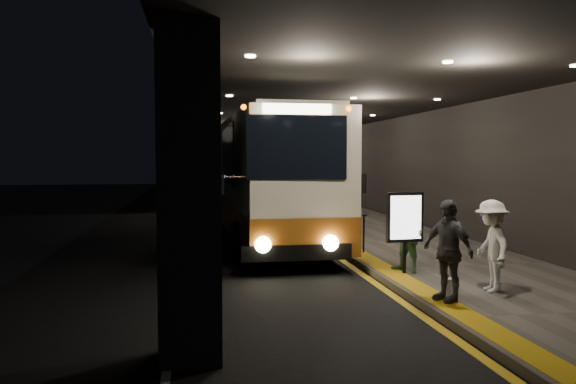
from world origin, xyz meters
TOP-DOWN VIEW (x-y plane):
  - ground at (0.00, 0.00)m, footprint 90.00×90.00m
  - lane_line_white at (-1.80, 5.00)m, footprint 0.12×50.00m
  - kerb_stripe_yellow at (2.35, 5.00)m, footprint 0.18×50.00m
  - sidewalk at (4.75, 5.00)m, footprint 4.50×50.00m
  - tactile_strip at (2.85, 5.00)m, footprint 0.50×50.00m
  - terminal_wall at (7.00, 5.00)m, footprint 0.10×50.00m
  - support_columns at (-1.50, 4.00)m, footprint 0.80×24.80m
  - canopy at (2.50, 5.00)m, footprint 9.00×50.00m
  - coach_main at (0.80, 2.97)m, footprint 3.03×12.57m
  - coach_second at (0.78, 19.58)m, footprint 3.22×11.77m
  - coach_third at (0.86, 32.40)m, footprint 2.68×12.24m
  - passenger_boarding at (2.80, -0.28)m, footprint 0.60×0.73m
  - passenger_waiting_green at (3.19, -3.71)m, footprint 0.85×0.97m
  - passenger_waiting_white at (4.10, -5.67)m, footprint 0.66×1.19m
  - passenger_waiting_grey at (2.96, -6.21)m, footprint 0.92×1.19m
  - bag_polka at (3.89, -3.97)m, footprint 0.26×0.13m
  - bag_plain at (3.16, -5.89)m, footprint 0.30×0.23m
  - info_sign at (3.08, -3.83)m, footprint 0.85×0.20m
  - stanchion_post at (2.99, -1.08)m, footprint 0.05×0.05m

SIDE VIEW (x-z plane):
  - ground at x=0.00m, z-range 0.00..0.00m
  - lane_line_white at x=-1.80m, z-range 0.00..0.01m
  - kerb_stripe_yellow at x=2.35m, z-range 0.00..0.01m
  - sidewalk at x=4.75m, z-range 0.00..0.15m
  - tactile_strip at x=2.85m, z-range 0.15..0.16m
  - bag_polka at x=3.89m, z-range 0.15..0.46m
  - bag_plain at x=3.16m, z-range 0.15..0.48m
  - stanchion_post at x=2.99m, z-range 0.15..1.16m
  - passenger_waiting_green at x=3.19m, z-range 0.15..1.84m
  - passenger_boarding at x=2.80m, z-range 0.15..1.89m
  - passenger_waiting_white at x=4.10m, z-range 0.15..1.90m
  - passenger_waiting_grey at x=2.96m, z-range 0.15..1.96m
  - info_sign at x=3.08m, z-range 0.46..2.26m
  - coach_second at x=0.78m, z-range -0.07..3.58m
  - coach_third at x=0.86m, z-range -0.08..3.76m
  - coach_main at x=0.80m, z-range -0.08..3.82m
  - support_columns at x=-1.50m, z-range 0.00..4.40m
  - terminal_wall at x=7.00m, z-range 0.00..6.00m
  - canopy at x=2.50m, z-range 4.40..4.80m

